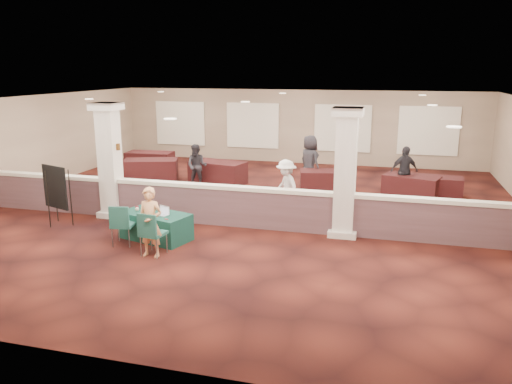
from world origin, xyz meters
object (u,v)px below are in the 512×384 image
(far_table_front_center, at_px, (327,181))
(attendee_c, at_px, (404,171))
(woman, at_px, (150,222))
(far_table_front_right, at_px, (411,186))
(far_table_back_center, at_px, (218,172))
(far_table_front_left, at_px, (151,170))
(conf_chair_main, at_px, (151,231))
(attendee_b, at_px, (286,187))
(conf_chair_side, at_px, (121,222))
(attendee_a, at_px, (197,166))
(far_table_back_right, at_px, (435,187))
(far_table_back_left, at_px, (150,161))
(easel_board, at_px, (55,188))
(attendee_d, at_px, (310,161))
(near_table, at_px, (155,226))

(far_table_front_center, relative_size, attendee_c, 1.08)
(woman, bearing_deg, far_table_front_right, 52.04)
(far_table_back_center, bearing_deg, far_table_front_left, -175.58)
(conf_chair_main, xyz_separation_m, attendee_b, (2.22, 4.07, 0.20))
(conf_chair_side, height_order, attendee_a, attendee_a)
(far_table_back_right, bearing_deg, attendee_a, -174.42)
(far_table_back_left, bearing_deg, conf_chair_side, -67.24)
(easel_board, height_order, attendee_a, easel_board)
(easel_board, relative_size, far_table_back_center, 0.82)
(conf_chair_side, height_order, attendee_d, attendee_d)
(conf_chair_main, bearing_deg, far_table_front_center, 74.15)
(woman, distance_m, attendee_a, 6.68)
(conf_chair_main, bearing_deg, attendee_b, 68.60)
(attendee_d, bearing_deg, attendee_c, -145.43)
(conf_chair_side, distance_m, far_table_back_left, 9.11)
(far_table_back_center, distance_m, far_table_back_right, 7.54)
(near_table, height_order, far_table_back_right, far_table_back_right)
(attendee_b, bearing_deg, far_table_front_center, 125.07)
(woman, distance_m, far_table_front_left, 7.96)
(conf_chair_side, xyz_separation_m, far_table_back_center, (-0.01, 6.84, -0.18))
(conf_chair_side, xyz_separation_m, far_table_back_left, (-3.52, 8.40, -0.21))
(far_table_front_left, distance_m, far_table_front_right, 9.35)
(far_table_back_center, bearing_deg, attendee_c, -0.80)
(far_table_front_center, height_order, attendee_c, attendee_c)
(near_table, relative_size, far_table_front_center, 0.97)
(far_table_back_right, xyz_separation_m, attendee_d, (-4.22, 0.30, 0.58))
(attendee_d, bearing_deg, far_table_back_right, -142.51)
(attendee_c, relative_size, attendee_d, 0.89)
(far_table_front_center, distance_m, attendee_d, 1.01)
(conf_chair_main, height_order, easel_board, easel_board)
(far_table_front_left, distance_m, attendee_c, 9.11)
(attendee_c, bearing_deg, far_table_back_left, 143.38)
(attendee_a, bearing_deg, far_table_front_left, 158.88)
(near_table, distance_m, far_table_back_center, 6.23)
(woman, height_order, far_table_front_left, woman)
(attendee_a, bearing_deg, woman, -82.63)
(near_table, xyz_separation_m, far_table_back_left, (-4.07, 7.75, 0.05))
(far_table_front_center, xyz_separation_m, far_table_back_left, (-7.51, 1.75, 0.02))
(near_table, relative_size, attendee_b, 1.09)
(conf_chair_side, distance_m, far_table_front_right, 9.48)
(conf_chair_side, relative_size, woman, 0.63)
(conf_chair_side, relative_size, far_table_back_center, 0.50)
(conf_chair_side, relative_size, attendee_c, 0.60)
(far_table_front_center, bearing_deg, woman, -112.91)
(easel_board, bearing_deg, far_table_back_right, 50.14)
(far_table_back_left, relative_size, attendee_d, 1.02)
(easel_board, xyz_separation_m, far_table_back_left, (-1.04, 7.42, -0.65))
(far_table_front_left, bearing_deg, attendee_a, -15.60)
(woman, xyz_separation_m, attendee_c, (5.52, 7.21, 0.03))
(easel_board, height_order, far_table_front_center, easel_board)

